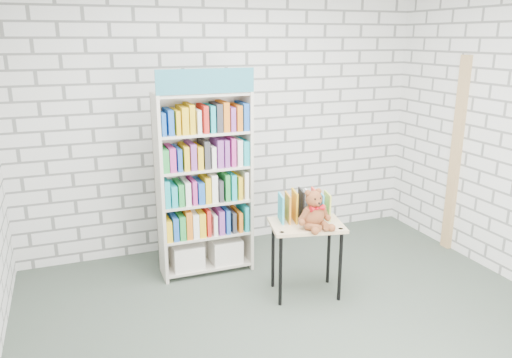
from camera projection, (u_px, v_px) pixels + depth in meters
name	position (u px, v px, depth m)	size (l,w,h in m)	color
ground	(305.00, 331.00, 4.00)	(4.50, 4.50, 0.00)	#3E493E
room_shell	(312.00, 109.00, 3.51)	(4.52, 4.02, 2.81)	silver
bookshelf	(204.00, 183.00, 4.82)	(0.89, 0.35, 2.01)	beige
display_table	(306.00, 234.00, 4.44)	(0.71, 0.56, 0.68)	tan
table_books	(304.00, 206.00, 4.47)	(0.47, 0.28, 0.26)	#2BA1BB
teddy_bear	(314.00, 213.00, 4.29)	(0.32, 0.30, 0.34)	brown
door_trim	(456.00, 156.00, 5.33)	(0.05, 0.12, 2.10)	tan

